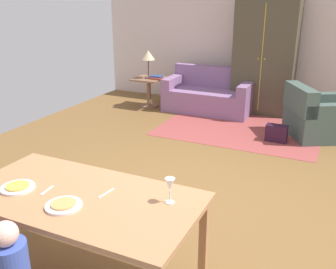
# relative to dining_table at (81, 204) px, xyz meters

# --- Properties ---
(ground_plane) EXTENTS (7.10, 6.67, 0.02)m
(ground_plane) POSITION_rel_dining_table_xyz_m (0.22, 2.26, -0.70)
(ground_plane) COLOR brown
(back_wall) EXTENTS (7.10, 0.10, 2.70)m
(back_wall) POSITION_rel_dining_table_xyz_m (0.22, 5.65, 0.66)
(back_wall) COLOR beige
(back_wall) RESTS_ON ground_plane
(dining_table) EXTENTS (1.75, 0.90, 0.76)m
(dining_table) POSITION_rel_dining_table_xyz_m (0.00, 0.00, 0.00)
(dining_table) COLOR #B07A4F
(dining_table) RESTS_ON ground_plane
(plate_near_man) EXTENTS (0.25, 0.25, 0.02)m
(plate_near_man) POSITION_rel_dining_table_xyz_m (-0.48, -0.12, 0.08)
(plate_near_man) COLOR silver
(plate_near_man) RESTS_ON dining_table
(pizza_near_man) EXTENTS (0.17, 0.17, 0.01)m
(pizza_near_man) POSITION_rel_dining_table_xyz_m (-0.48, -0.12, 0.10)
(pizza_near_man) COLOR gold
(pizza_near_man) RESTS_ON plate_near_man
(plate_near_child) EXTENTS (0.25, 0.25, 0.02)m
(plate_near_child) POSITION_rel_dining_table_xyz_m (0.00, -0.18, 0.08)
(plate_near_child) COLOR silver
(plate_near_child) RESTS_ON dining_table
(pizza_near_child) EXTENTS (0.17, 0.17, 0.01)m
(pizza_near_child) POSITION_rel_dining_table_xyz_m (0.00, -0.18, 0.10)
(pizza_near_child) COLOR tan
(pizza_near_child) RESTS_ON plate_near_child
(wine_glass) EXTENTS (0.07, 0.07, 0.19)m
(wine_glass) POSITION_rel_dining_table_xyz_m (0.63, 0.18, 0.21)
(wine_glass) COLOR silver
(wine_glass) RESTS_ON dining_table
(fork) EXTENTS (0.03, 0.15, 0.01)m
(fork) POSITION_rel_dining_table_xyz_m (-0.26, -0.05, 0.08)
(fork) COLOR silver
(fork) RESTS_ON dining_table
(knife) EXTENTS (0.04, 0.17, 0.01)m
(knife) POSITION_rel_dining_table_xyz_m (0.16, 0.10, 0.08)
(knife) COLOR silver
(knife) RESTS_ON dining_table
(area_rug) EXTENTS (2.60, 1.80, 0.01)m
(area_rug) POSITION_rel_dining_table_xyz_m (0.11, 4.04, -0.68)
(area_rug) COLOR #97413F
(area_rug) RESTS_ON ground_plane
(couch) EXTENTS (1.64, 0.86, 0.82)m
(couch) POSITION_rel_dining_table_xyz_m (-0.73, 4.90, -0.38)
(couch) COLOR gray
(couch) RESTS_ON ground_plane
(armchair) EXTENTS (1.17, 1.17, 0.82)m
(armchair) POSITION_rel_dining_table_xyz_m (1.27, 4.21, -0.37)
(armchair) COLOR #40534C
(armchair) RESTS_ON ground_plane
(armoire) EXTENTS (1.10, 0.59, 2.10)m
(armoire) POSITION_rel_dining_table_xyz_m (0.20, 5.26, 0.36)
(armoire) COLOR #4B4433
(armoire) RESTS_ON ground_plane
(side_table) EXTENTS (0.56, 0.56, 0.58)m
(side_table) POSITION_rel_dining_table_xyz_m (-1.91, 4.64, -0.31)
(side_table) COLOR brown
(side_table) RESTS_ON ground_plane
(table_lamp) EXTENTS (0.26, 0.26, 0.54)m
(table_lamp) POSITION_rel_dining_table_xyz_m (-1.91, 4.64, 0.32)
(table_lamp) COLOR #543742
(table_lamp) RESTS_ON side_table
(book_lower) EXTENTS (0.22, 0.16, 0.03)m
(book_lower) POSITION_rel_dining_table_xyz_m (-1.73, 4.62, -0.09)
(book_lower) COLOR maroon
(book_lower) RESTS_ON side_table
(book_upper) EXTENTS (0.22, 0.16, 0.03)m
(book_upper) POSITION_rel_dining_table_xyz_m (-1.75, 4.68, -0.06)
(book_upper) COLOR navy
(book_upper) RESTS_ON book_lower
(handbag) EXTENTS (0.32, 0.16, 0.26)m
(handbag) POSITION_rel_dining_table_xyz_m (0.77, 3.74, -0.56)
(handbag) COLOR #2C142A
(handbag) RESTS_ON ground_plane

